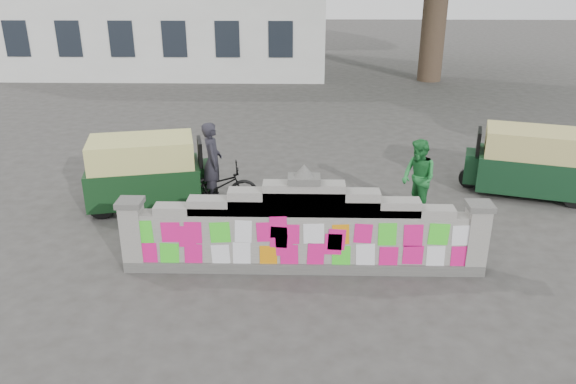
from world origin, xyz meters
name	(u,v)px	position (x,y,z in m)	size (l,w,h in m)	color
ground	(303,269)	(0.00, 0.00, 0.00)	(100.00, 100.00, 0.00)	#383533
parapet_wall	(303,232)	(0.00, -0.01, 0.75)	(6.48, 0.44, 2.01)	#4C4C49
cyclist_bike	(214,187)	(-1.98, 2.66, 0.52)	(0.69, 1.97, 1.03)	black
cyclist_rider	(213,172)	(-1.98, 2.66, 0.88)	(0.64, 0.42, 1.75)	#23212A
pedestrian	(418,178)	(2.49, 2.52, 0.84)	(0.82, 0.64, 1.68)	#228037
rickshaw_left	(147,171)	(-3.51, 2.86, 0.82)	(2.95, 1.84, 1.58)	#113316
rickshaw_right	(530,161)	(5.34, 3.74, 0.82)	(2.95, 1.98, 1.58)	#10321B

